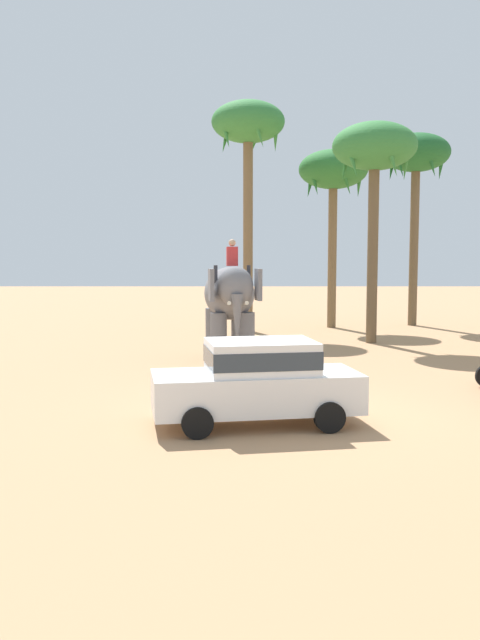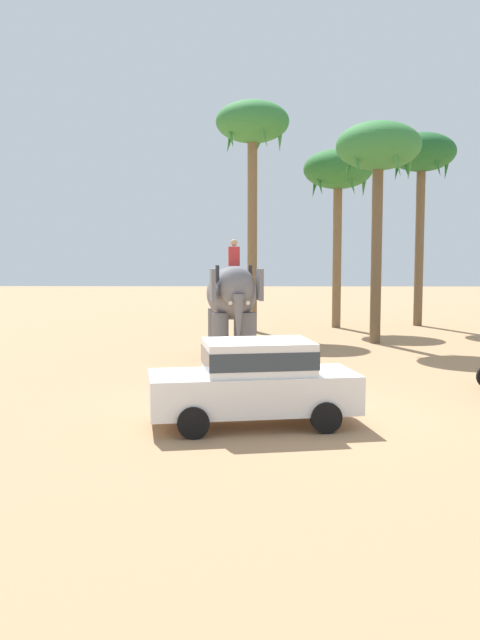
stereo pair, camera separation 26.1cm
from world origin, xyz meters
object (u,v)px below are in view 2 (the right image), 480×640
object	(u,v)px
elephant_with_mahout	(232,299)
palm_tree_near_hut	(422,159)
car_sedan_foreground	(255,379)
palm_tree_left_of_road	(338,174)
palm_tree_far_back	(378,153)
palm_tree_behind_elephant	(252,131)

from	to	relation	value
elephant_with_mahout	palm_tree_near_hut	size ratio (longest dim) A/B	0.43
elephant_with_mahout	palm_tree_near_hut	xyz separation A→B (m)	(8.68, 10.98, 5.94)
car_sedan_foreground	palm_tree_left_of_road	xyz separation A→B (m)	(3.95, 18.44, 6.17)
car_sedan_foreground	palm_tree_far_back	distance (m)	15.01
palm_tree_near_hut	palm_tree_far_back	distance (m)	7.44
palm_tree_behind_elephant	palm_tree_far_back	distance (m)	6.42
palm_tree_far_back	palm_tree_near_hut	bearing A→B (deg)	63.78
elephant_with_mahout	palm_tree_left_of_road	world-z (taller)	palm_tree_left_of_road
palm_tree_behind_elephant	car_sedan_foreground	bearing A→B (deg)	-90.00
palm_tree_far_back	palm_tree_behind_elephant	bearing A→B (deg)	139.46
palm_tree_behind_elephant	palm_tree_left_of_road	distance (m)	4.60
elephant_with_mahout	palm_tree_left_of_road	bearing A→B (deg)	65.17
elephant_with_mahout	palm_tree_left_of_road	distance (m)	12.15
car_sedan_foreground	palm_tree_behind_elephant	bearing A→B (deg)	90.00
elephant_with_mahout	palm_tree_near_hut	bearing A→B (deg)	51.67
elephant_with_mahout	car_sedan_foreground	bearing A→B (deg)	-85.42
car_sedan_foreground	palm_tree_near_hut	bearing A→B (deg)	67.59
palm_tree_behind_elephant	palm_tree_left_of_road	size ratio (longest dim) A/B	1.22
palm_tree_near_hut	car_sedan_foreground	bearing A→B (deg)	-112.41
elephant_with_mahout	palm_tree_left_of_road	size ratio (longest dim) A/B	0.48
palm_tree_behind_elephant	palm_tree_left_of_road	bearing A→B (deg)	22.26
palm_tree_behind_elephant	palm_tree_near_hut	world-z (taller)	palm_tree_behind_elephant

